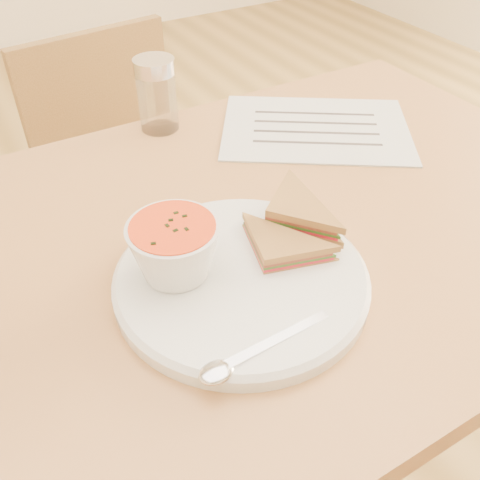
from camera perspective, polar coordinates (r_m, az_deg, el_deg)
floor at (r=1.33m, az=2.26°, el=-24.02°), size 5.00×6.00×0.01m
dining_table at (r=1.00m, az=2.82°, el=-14.61°), size 1.00×0.70×0.75m
chair_far at (r=1.32m, az=-10.05°, el=2.34°), size 0.40×0.40×0.80m
plate at (r=0.62m, az=0.13°, el=-4.29°), size 0.36×0.36×0.02m
soup_bowl at (r=0.60m, az=-6.96°, el=-1.28°), size 0.13×0.13×0.07m
sandwich_half_a at (r=0.60m, az=2.56°, el=-3.17°), size 0.11×0.11×0.03m
sandwich_half_b at (r=0.65m, az=2.66°, el=2.09°), size 0.14×0.14×0.03m
spoon at (r=0.54m, az=2.43°, el=-11.39°), size 0.18×0.05×0.01m
paper_menu at (r=0.94m, az=8.08°, el=11.72°), size 0.39×0.37×0.00m
condiment_shaker at (r=0.92m, az=-8.85°, el=15.05°), size 0.08×0.08×0.12m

